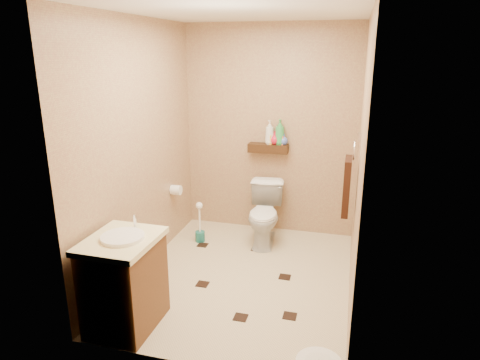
# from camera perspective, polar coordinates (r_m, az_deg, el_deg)

# --- Properties ---
(ground) EXTENTS (2.50, 2.50, 0.00)m
(ground) POSITION_cam_1_polar(r_m,az_deg,el_deg) (4.23, 0.33, -12.81)
(ground) COLOR beige
(ground) RESTS_ON ground
(wall_back) EXTENTS (2.00, 0.04, 2.40)m
(wall_back) POSITION_cam_1_polar(r_m,az_deg,el_deg) (4.98, 4.00, 6.47)
(wall_back) COLOR tan
(wall_back) RESTS_ON ground
(wall_front) EXTENTS (2.00, 0.04, 2.40)m
(wall_front) POSITION_cam_1_polar(r_m,az_deg,el_deg) (2.64, -6.47, -3.10)
(wall_front) COLOR tan
(wall_front) RESTS_ON ground
(wall_left) EXTENTS (0.04, 2.50, 2.40)m
(wall_left) POSITION_cam_1_polar(r_m,az_deg,el_deg) (4.14, -13.18, 3.93)
(wall_left) COLOR tan
(wall_left) RESTS_ON ground
(wall_right) EXTENTS (0.04, 2.50, 2.40)m
(wall_right) POSITION_cam_1_polar(r_m,az_deg,el_deg) (3.67, 15.66, 2.09)
(wall_right) COLOR tan
(wall_right) RESTS_ON ground
(ceiling) EXTENTS (2.00, 2.50, 0.02)m
(ceiling) POSITION_cam_1_polar(r_m,az_deg,el_deg) (3.69, 0.40, 21.59)
(ceiling) COLOR white
(ceiling) RESTS_ON wall_back
(wall_shelf) EXTENTS (0.46, 0.14, 0.10)m
(wall_shelf) POSITION_cam_1_polar(r_m,az_deg,el_deg) (4.94, 3.78, 4.26)
(wall_shelf) COLOR #3E2211
(wall_shelf) RESTS_ON wall_back
(floor_accents) EXTENTS (1.26, 1.37, 0.01)m
(floor_accents) POSITION_cam_1_polar(r_m,az_deg,el_deg) (4.22, 0.60, -12.91)
(floor_accents) COLOR black
(floor_accents) RESTS_ON ground
(toilet) EXTENTS (0.44, 0.70, 0.67)m
(toilet) POSITION_cam_1_polar(r_m,az_deg,el_deg) (4.81, 3.31, -4.59)
(toilet) COLOR white
(toilet) RESTS_ON ground
(vanity) EXTENTS (0.52, 0.62, 0.87)m
(vanity) POSITION_cam_1_polar(r_m,az_deg,el_deg) (3.52, -15.15, -12.89)
(vanity) COLOR brown
(vanity) RESTS_ON ground
(toilet_brush) EXTENTS (0.11, 0.11, 0.47)m
(toilet_brush) POSITION_cam_1_polar(r_m,az_deg,el_deg) (4.91, -5.38, -6.36)
(toilet_brush) COLOR #1B6F6A
(toilet_brush) RESTS_ON ground
(towel_ring) EXTENTS (0.12, 0.30, 0.76)m
(towel_ring) POSITION_cam_1_polar(r_m,az_deg,el_deg) (3.98, 14.12, -0.47)
(towel_ring) COLOR silver
(towel_ring) RESTS_ON wall_right
(toilet_paper) EXTENTS (0.12, 0.11, 0.12)m
(toilet_paper) POSITION_cam_1_polar(r_m,az_deg,el_deg) (4.84, -8.53, -1.31)
(toilet_paper) COLOR white
(toilet_paper) RESTS_ON wall_left
(bottle_a) EXTENTS (0.15, 0.15, 0.27)m
(bottle_a) POSITION_cam_1_polar(r_m,az_deg,el_deg) (4.90, 3.98, 6.37)
(bottle_a) COLOR silver
(bottle_a) RESTS_ON wall_shelf
(bottle_b) EXTENTS (0.10, 0.10, 0.17)m
(bottle_b) POSITION_cam_1_polar(r_m,az_deg,el_deg) (4.91, 4.07, 5.75)
(bottle_b) COLOR yellow
(bottle_b) RESTS_ON wall_shelf
(bottle_c) EXTENTS (0.16, 0.16, 0.15)m
(bottle_c) POSITION_cam_1_polar(r_m,az_deg,el_deg) (4.90, 4.69, 5.64)
(bottle_c) COLOR red
(bottle_c) RESTS_ON wall_shelf
(bottle_d) EXTENTS (0.14, 0.14, 0.29)m
(bottle_d) POSITION_cam_1_polar(r_m,az_deg,el_deg) (4.88, 5.33, 6.39)
(bottle_d) COLOR green
(bottle_d) RESTS_ON wall_shelf
(bottle_e) EXTENTS (0.08, 0.08, 0.15)m
(bottle_e) POSITION_cam_1_polar(r_m,az_deg,el_deg) (4.89, 5.50, 5.60)
(bottle_e) COLOR #ED784F
(bottle_e) RESTS_ON wall_shelf
(bottle_f) EXTENTS (0.14, 0.14, 0.13)m
(bottle_f) POSITION_cam_1_polar(r_m,az_deg,el_deg) (4.88, 5.83, 5.43)
(bottle_f) COLOR #4A62B9
(bottle_f) RESTS_ON wall_shelf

